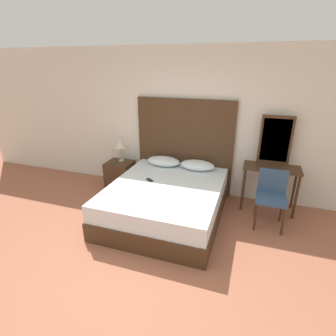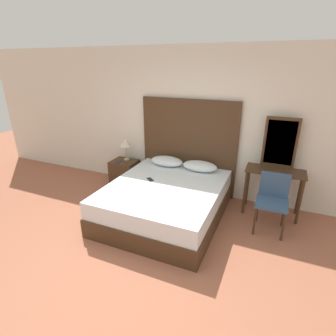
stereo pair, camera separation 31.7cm
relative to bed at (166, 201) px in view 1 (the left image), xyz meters
The scene contains 13 objects.
ground_plane 1.44m from the bed, 86.38° to the right, with size 16.00×16.00×0.00m, color #9E5B42.
wall_back 1.56m from the bed, 85.53° to the left, with size 10.00×0.06×2.70m.
bed is the anchor object (origin of this frame).
headboard 1.23m from the bed, 90.00° to the left, with size 1.85×0.05×1.81m.
pillow_left 0.94m from the bed, 112.19° to the left, with size 0.63×0.37×0.17m.
pillow_right 0.94m from the bed, 67.81° to the left, with size 0.63×0.37×0.17m.
phone_on_bed 0.44m from the bed, 166.45° to the left, with size 0.16×0.15×0.01m.
nightstand 1.48m from the bed, 148.77° to the left, with size 0.51×0.44×0.54m.
table_lamp 1.64m from the bed, 145.80° to the left, with size 0.24×0.24×0.46m.
phone_on_nightstand 1.51m from the bed, 153.74° to the left, with size 0.11×0.16×0.01m.
vanity_desk 1.81m from the bed, 26.43° to the left, with size 0.91×0.42×0.79m.
vanity_mirror 2.08m from the bed, 31.52° to the left, with size 0.52×0.03×0.82m.
chair 1.66m from the bed, 11.91° to the left, with size 0.45×0.45×0.88m.
Camera 1 is at (1.17, -2.18, 2.39)m, focal length 28.00 mm.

